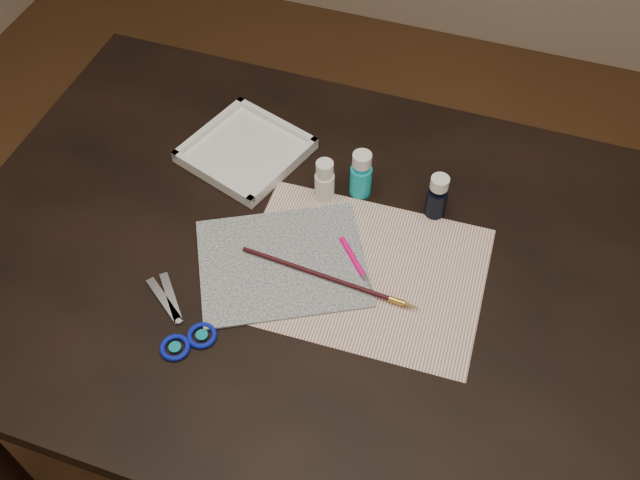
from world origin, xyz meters
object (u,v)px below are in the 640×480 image
(canvas, at_px, (282,263))
(paint_bottle_cyan, at_px, (361,174))
(paper, at_px, (362,272))
(paint_bottle_white, at_px, (325,180))
(paint_bottle_navy, at_px, (437,196))
(scissors, at_px, (171,316))
(palette_tray, at_px, (246,150))

(canvas, xyz_separation_m, paint_bottle_cyan, (0.08, 0.20, 0.04))
(paper, xyz_separation_m, canvas, (-0.13, -0.03, 0.00))
(paint_bottle_white, height_order, paint_bottle_cyan, paint_bottle_cyan)
(paper, bearing_deg, canvas, -168.26)
(paint_bottle_cyan, height_order, paint_bottle_navy, paint_bottle_cyan)
(paint_bottle_white, bearing_deg, scissors, -114.84)
(paint_bottle_navy, xyz_separation_m, scissors, (-0.35, -0.36, -0.04))
(scissors, relative_size, palette_tray, 0.93)
(paint_bottle_white, xyz_separation_m, scissors, (-0.15, -0.33, -0.04))
(paint_bottle_navy, height_order, palette_tray, paint_bottle_navy)
(canvas, distance_m, paint_bottle_cyan, 0.22)
(scissors, bearing_deg, paint_bottle_navy, -99.31)
(paper, distance_m, scissors, 0.33)
(paint_bottle_cyan, height_order, scissors, paint_bottle_cyan)
(paper, distance_m, paint_bottle_cyan, 0.19)
(paper, bearing_deg, scissors, -145.09)
(scissors, bearing_deg, paint_bottle_cyan, -84.79)
(canvas, bearing_deg, palette_tray, 125.63)
(paper, bearing_deg, paint_bottle_white, 129.28)
(paint_bottle_cyan, xyz_separation_m, scissors, (-0.21, -0.36, -0.04))
(paper, height_order, scissors, scissors)
(scissors, bearing_deg, paint_bottle_white, -79.35)
(paint_bottle_cyan, bearing_deg, paint_bottle_navy, -2.18)
(palette_tray, bearing_deg, paint_bottle_white, -16.72)
(paint_bottle_white, bearing_deg, paint_bottle_cyan, 28.97)
(paper, distance_m, paint_bottle_white, 0.19)
(paint_bottle_white, height_order, palette_tray, paint_bottle_white)
(paint_bottle_white, bearing_deg, canvas, -96.43)
(paint_bottle_white, relative_size, paint_bottle_navy, 0.96)
(paint_bottle_cyan, xyz_separation_m, paint_bottle_navy, (0.14, -0.01, -0.00))
(paper, relative_size, palette_tray, 2.04)
(palette_tray, bearing_deg, canvas, -54.37)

